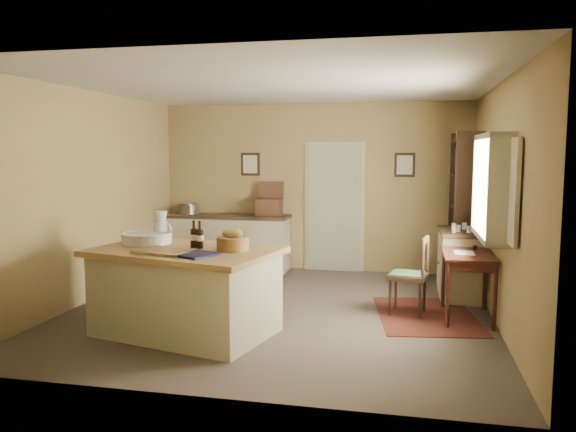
% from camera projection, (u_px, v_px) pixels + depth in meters
% --- Properties ---
extents(ground, '(5.00, 5.00, 0.00)m').
position_uv_depth(ground, '(279.00, 310.00, 6.83)').
color(ground, brown).
rests_on(ground, ground).
extents(wall_back, '(5.00, 0.10, 2.70)m').
position_uv_depth(wall_back, '(313.00, 187.00, 9.11)').
color(wall_back, '#9A8355').
rests_on(wall_back, ground).
extents(wall_front, '(5.00, 0.10, 2.70)m').
position_uv_depth(wall_front, '(205.00, 227.00, 4.25)').
color(wall_front, '#9A8355').
rests_on(wall_front, ground).
extents(wall_left, '(0.10, 5.00, 2.70)m').
position_uv_depth(wall_left, '(89.00, 197.00, 7.19)').
color(wall_left, '#9A8355').
rests_on(wall_left, ground).
extents(wall_right, '(0.10, 5.00, 2.70)m').
position_uv_depth(wall_right, '(500.00, 204.00, 6.16)').
color(wall_right, '#9A8355').
rests_on(wall_right, ground).
extents(ceiling, '(5.00, 5.00, 0.00)m').
position_uv_depth(ceiling, '(279.00, 84.00, 6.53)').
color(ceiling, silver).
rests_on(ceiling, wall_back).
extents(door, '(0.97, 0.06, 2.11)m').
position_uv_depth(door, '(334.00, 206.00, 9.04)').
color(door, '#A0A78B').
rests_on(door, ground).
extents(framed_prints, '(2.82, 0.02, 0.38)m').
position_uv_depth(framed_prints, '(325.00, 165.00, 9.01)').
color(framed_prints, black).
rests_on(framed_prints, ground).
extents(window, '(0.25, 1.99, 1.12)m').
position_uv_depth(window, '(496.00, 187.00, 5.96)').
color(window, '#C2B596').
rests_on(window, ground).
extents(work_island, '(2.11, 1.63, 1.20)m').
position_uv_depth(work_island, '(185.00, 288.00, 5.93)').
color(work_island, '#C2B596').
rests_on(work_island, ground).
extents(sideboard, '(2.00, 0.57, 1.18)m').
position_uv_depth(sideboard, '(229.00, 240.00, 9.19)').
color(sideboard, '#C2B596').
rests_on(sideboard, ground).
extents(rug, '(1.32, 1.74, 0.01)m').
position_uv_depth(rug, '(426.00, 315.00, 6.60)').
color(rug, '#4C1A11').
rests_on(rug, ground).
extents(writing_desk, '(0.57, 0.93, 0.82)m').
position_uv_depth(writing_desk, '(468.00, 261.00, 6.44)').
color(writing_desk, black).
rests_on(writing_desk, ground).
extents(desk_chair, '(0.50, 0.50, 0.91)m').
position_uv_depth(desk_chair, '(408.00, 276.00, 6.64)').
color(desk_chair, black).
rests_on(desk_chair, ground).
extents(right_cabinet, '(0.53, 0.96, 0.99)m').
position_uv_depth(right_cabinet, '(460.00, 263.00, 7.41)').
color(right_cabinet, '#C2B596').
rests_on(right_cabinet, ground).
extents(shelving_unit, '(0.37, 0.99, 2.20)m').
position_uv_depth(shelving_unit, '(468.00, 210.00, 8.01)').
color(shelving_unit, black).
rests_on(shelving_unit, ground).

